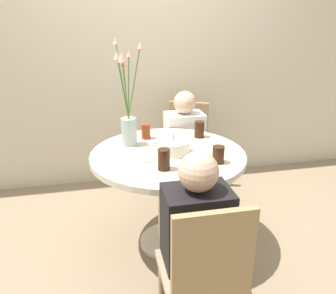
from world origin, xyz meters
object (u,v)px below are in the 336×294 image
birthday_cake (173,147)px  side_plate (142,158)px  chair_near_front (204,270)px  drink_glass_1 (146,131)px  drink_glass_0 (199,129)px  chair_left_flank (187,144)px  drink_glass_3 (218,155)px  person_woman (195,250)px  drink_glass_2 (164,159)px  flower_vase (128,115)px  person_boy (184,151)px

birthday_cake → side_plate: bearing=-166.5°
chair_near_front → drink_glass_1: bearing=-84.7°
drink_glass_0 → side_plate: bearing=-146.3°
chair_near_front → drink_glass_0: size_ratio=6.97×
chair_near_front → chair_left_flank: bearing=-101.8°
birthday_cake → drink_glass_3: (0.25, -0.22, 0.01)m
drink_glass_1 → person_woman: 1.09m
drink_glass_2 → chair_left_flank: bearing=67.9°
chair_near_front → birthday_cake: bearing=-92.3°
birthday_cake → drink_glass_0: bearing=45.7°
birthday_cake → chair_left_flank: bearing=68.8°
chair_left_flank → birthday_cake: size_ratio=3.87×
side_plate → drink_glass_2: drink_glass_2 is taller
chair_left_flank → drink_glass_1: bearing=-109.9°
flower_vase → side_plate: size_ratio=4.52×
flower_vase → side_plate: bearing=-76.8°
chair_near_front → side_plate: bearing=-76.7°
chair_near_front → person_woman: (0.00, 0.16, -0.00)m
chair_left_flank → drink_glass_3: chair_left_flank is taller
person_boy → person_woman: bearing=-101.9°
chair_left_flank → drink_glass_1: size_ratio=7.63×
flower_vase → drink_glass_0: bearing=6.6°
drink_glass_2 → person_boy: 1.05m
drink_glass_1 → flower_vase: bearing=-140.0°
flower_vase → drink_glass_2: (0.17, -0.46, -0.16)m
chair_near_front → drink_glass_1: size_ratio=7.63×
drink_glass_1 → person_boy: (0.40, 0.34, -0.33)m
drink_glass_1 → person_woman: person_woman is taller
drink_glass_3 → person_boy: person_boy is taller
drink_glass_0 → drink_glass_3: bearing=-92.6°
chair_near_front → drink_glass_0: drink_glass_0 is taller
flower_vase → side_plate: (0.06, -0.27, -0.22)m
birthday_cake → drink_glass_1: (-0.14, 0.33, 0.01)m
birthday_cake → person_boy: 0.78m
flower_vase → drink_glass_0: size_ratio=5.91×
chair_left_flank → flower_vase: size_ratio=1.18×
drink_glass_1 → drink_glass_3: size_ratio=1.03×
chair_left_flank → drink_glass_0: 0.63m
side_plate → birthday_cake: bearing=13.5°
drink_glass_3 → drink_glass_0: bearing=87.4°
drink_glass_2 → person_boy: person_boy is taller
person_boy → person_woman: 1.40m
side_plate → drink_glass_2: (0.11, -0.20, 0.06)m
side_plate → drink_glass_0: drink_glass_0 is taller
chair_near_front → side_plate: (-0.19, 0.80, 0.27)m
side_plate → drink_glass_2: 0.23m
chair_near_front → drink_glass_1: 1.24m
drink_glass_2 → flower_vase: bearing=110.3°
chair_left_flank → flower_vase: bearing=-111.3°
side_plate → person_boy: person_boy is taller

